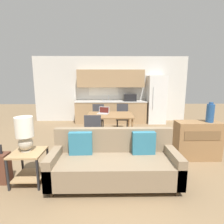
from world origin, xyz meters
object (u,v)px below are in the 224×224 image
object	(u,v)px
dining_table	(110,116)
side_table	(29,162)
couch	(114,162)
dining_chair_near_left	(93,131)
dining_chair_far_right	(122,116)
laptop	(103,112)
credenza	(197,140)
vase	(210,113)
table_lamp	(25,132)
dining_chair_far_left	(98,117)
refrigerator	(156,100)

from	to	relation	value
dining_table	side_table	bearing A→B (deg)	-121.63
couch	dining_chair_near_left	distance (m)	1.45
dining_chair_far_right	laptop	xyz separation A→B (m)	(-0.63, -0.76, 0.29)
laptop	dining_table	bearing A→B (deg)	-16.28
dining_table	side_table	world-z (taller)	dining_table
dining_table	dining_chair_far_right	world-z (taller)	dining_chair_far_right
credenza	dining_chair_far_right	distance (m)	2.72
vase	dining_chair_near_left	world-z (taller)	vase
side_table	vase	xyz separation A→B (m)	(3.53, 0.86, 0.67)
dining_chair_near_left	dining_chair_far_right	world-z (taller)	same
dining_chair_far_right	laptop	size ratio (longest dim) A/B	2.40
credenza	vase	bearing A→B (deg)	-9.03
laptop	table_lamp	bearing A→B (deg)	-98.69
dining_table	credenza	size ratio (longest dim) A/B	1.38
vase	dining_chair_near_left	distance (m)	2.67
table_lamp	dining_chair_near_left	size ratio (longest dim) A/B	0.64
dining_table	dining_chair_far_left	bearing A→B (deg)	117.06
refrigerator	vase	bearing A→B (deg)	-85.67
dining_table	dining_chair_far_left	world-z (taller)	dining_chair_far_left
side_table	credenza	bearing A→B (deg)	15.00
laptop	dining_chair_far_right	bearing A→B (deg)	68.98
side_table	credenza	xyz separation A→B (m)	(3.32, 0.89, 0.05)
dining_chair_far_right	couch	bearing A→B (deg)	-91.87
couch	dining_chair_far_right	xyz separation A→B (m)	(0.38, 3.15, 0.16)
credenza	side_table	bearing A→B (deg)	-165.00
table_lamp	dining_chair_far_left	size ratio (longest dim) A/B	0.64
couch	side_table	size ratio (longest dim) A/B	3.78
refrigerator	vase	xyz separation A→B (m)	(0.26, -3.41, 0.09)
side_table	dining_chair_far_left	size ratio (longest dim) A/B	0.60
vase	dining_chair_near_left	xyz separation A→B (m)	(-2.56, 0.51, -0.54)
dining_table	credenza	bearing A→B (deg)	-35.40
dining_table	dining_chair_far_left	xyz separation A→B (m)	(-0.42, 0.81, -0.17)
dining_table	laptop	world-z (taller)	laptop
refrigerator	dining_chair_near_left	xyz separation A→B (m)	(-2.30, -2.89, -0.45)
table_lamp	dining_chair_far_left	xyz separation A→B (m)	(1.01, 3.05, -0.38)
dining_chair_near_left	dining_chair_far_right	size ratio (longest dim) A/B	1.00
table_lamp	credenza	distance (m)	3.50
credenza	dining_chair_far_right	bearing A→B (deg)	123.42
dining_table	laptop	distance (m)	0.27
couch	side_table	bearing A→B (deg)	-179.56
side_table	credenza	size ratio (longest dim) A/B	0.58
refrigerator	couch	world-z (taller)	refrigerator
vase	credenza	bearing A→B (deg)	170.97
refrigerator	credenza	world-z (taller)	refrigerator
table_lamp	dining_chair_near_left	world-z (taller)	table_lamp
laptop	credenza	bearing A→B (deg)	-16.68
dining_chair_near_left	dining_chair_far_right	bearing A→B (deg)	-116.25
side_table	dining_chair_far_left	world-z (taller)	dining_chair_far_left
laptop	couch	bearing A→B (deg)	-65.32
vase	dining_chair_far_right	bearing A→B (deg)	126.57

